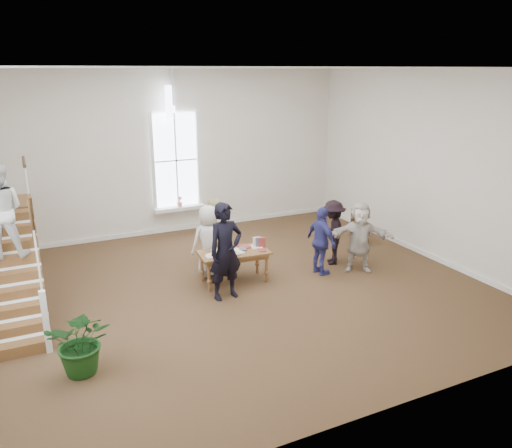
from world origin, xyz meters
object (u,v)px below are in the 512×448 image
elderly_woman (209,241)px  woman_cluster_b (333,232)px  person_yellow (214,233)px  side_chair (359,225)px  woman_cluster_c (360,237)px  woman_cluster_a (321,241)px  floor_plant (82,341)px  police_officer (226,251)px  library_table (234,255)px

elderly_woman → woman_cluster_b: size_ratio=1.05×
person_yellow → side_chair: bearing=149.4°
person_yellow → woman_cluster_c: (2.90, -1.72, 0.00)m
woman_cluster_a → floor_plant: woman_cluster_a is taller
woman_cluster_c → floor_plant: bearing=-136.0°
police_officer → side_chair: bearing=11.5°
person_yellow → woman_cluster_b: size_ratio=1.05×
police_officer → woman_cluster_b: 3.09m
floor_plant → side_chair: (7.41, 3.08, -0.01)m
library_table → floor_plant: 4.05m
person_yellow → police_officer: bearing=49.4°
library_table → woman_cluster_c: woman_cluster_c is taller
woman_cluster_c → floor_plant: (-6.27, -1.56, -0.28)m
police_officer → woman_cluster_b: bearing=5.0°
library_table → woman_cluster_a: (1.97, -0.42, 0.16)m
woman_cluster_b → woman_cluster_c: bearing=49.6°
elderly_woman → woman_cluster_c: 3.43m
library_table → floor_plant: (-3.41, -2.18, -0.09)m
library_table → woman_cluster_b: size_ratio=1.00×
library_table → woman_cluster_c: size_ratio=0.95×
police_officer → floor_plant: size_ratio=1.86×
person_yellow → elderly_woman: bearing=31.3°
elderly_woman → woman_cluster_a: elderly_woman is taller
woman_cluster_c → woman_cluster_a: bearing=-162.5°
woman_cluster_a → side_chair: woman_cluster_a is taller
floor_plant → elderly_woman: bearing=42.2°
woman_cluster_a → side_chair: 2.44m
side_chair → elderly_woman: bearing=-165.9°
elderly_woman → woman_cluster_a: (2.30, -1.02, -0.03)m
person_yellow → woman_cluster_c: size_ratio=1.00×
elderly_woman → woman_cluster_c: elderly_woman is taller
woman_cluster_b → floor_plant: (-5.97, -2.21, -0.24)m
library_table → police_officer: 0.87m
elderly_woman → person_yellow: size_ratio=1.00×
woman_cluster_a → side_chair: bearing=-63.5°
floor_plant → side_chair: size_ratio=1.13×
library_table → woman_cluster_a: bearing=-8.2°
elderly_woman → woman_cluster_a: size_ratio=1.04×
person_yellow → floor_plant: person_yellow is taller
woman_cluster_b → woman_cluster_a: bearing=-28.3°
person_yellow → woman_cluster_b: bearing=129.9°
library_table → woman_cluster_c: 2.94m
floor_plant → police_officer: bearing=27.3°
elderly_woman → side_chair: bearing=-178.1°
woman_cluster_a → woman_cluster_b: woman_cluster_a is taller
library_table → elderly_woman: elderly_woman is taller
floor_plant → woman_cluster_c: bearing=14.0°
elderly_woman → side_chair: (4.34, 0.30, -0.29)m
person_yellow → side_chair: size_ratio=1.72×
police_officer → library_table: bearing=48.2°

